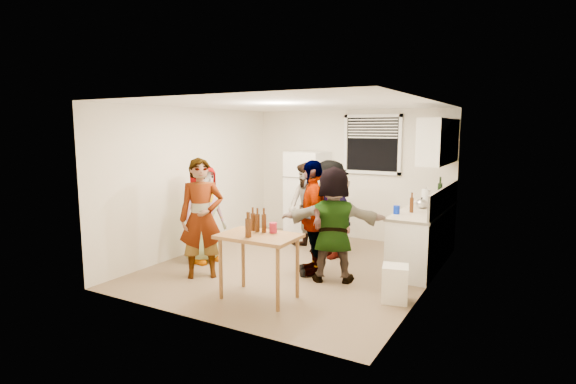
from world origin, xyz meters
The scene contains 23 objects.
room centered at (0.00, 0.00, 0.00)m, with size 4.00×4.50×2.50m, color silver, non-canonical shape.
window centered at (0.45, 2.21, 1.85)m, with size 1.12×0.10×1.06m, color white, non-canonical shape.
refrigerator centered at (-0.75, 1.88, 0.85)m, with size 0.70×0.70×1.70m, color white.
counter_lower centered at (1.70, 1.15, 0.43)m, with size 0.60×2.20×0.86m, color white.
countertop centered at (1.70, 1.15, 0.88)m, with size 0.64×2.22×0.04m, color beige.
backsplash centered at (1.99, 1.15, 1.08)m, with size 0.03×2.20×0.36m, color beige.
upper_cabinets centered at (1.83, 1.35, 1.95)m, with size 0.34×1.60×0.70m, color white.
kettle centered at (1.65, 1.14, 0.90)m, with size 0.23×0.19×0.19m, color silver, non-canonical shape.
paper_towel centered at (1.68, 1.27, 0.90)m, with size 0.13×0.13×0.29m, color white.
wine_bottle centered at (1.75, 2.04, 0.90)m, with size 0.08×0.08×0.31m, color black.
beer_bottle_counter centered at (1.60, 0.71, 0.90)m, with size 0.06×0.06×0.22m, color #47230C.
blue_cup centered at (1.44, 0.48, 0.90)m, with size 0.09×0.09×0.13m, color #0622B8.
picture_frame centered at (1.92, 1.37, 0.97)m, with size 0.02×0.18×0.15m, color gold.
trash_bin centered at (1.76, -0.62, 0.25)m, with size 0.31×0.31×0.46m, color white.
serving_table centered at (0.22, -1.36, 0.00)m, with size 0.98×0.66×0.83m, color brown, non-canonical shape.
beer_bottle_table centered at (0.21, -1.22, 0.83)m, with size 0.06×0.06×0.23m, color #47230C.
red_cup centered at (0.33, -1.19, 0.83)m, with size 0.10×0.10×0.13m, color #A81A2F.
guest_grey centered at (-1.44, -0.45, 0.00)m, with size 0.77×1.58×0.50m, color #9C9C9C.
guest_stripe centered at (-0.96, -1.05, 0.00)m, with size 0.63×1.73×0.42m, color #141933.
guest_back_left centered at (-0.29, 0.97, 0.00)m, with size 0.76×1.56×0.59m, color #513223.
guest_back_right centered at (0.24, 0.76, 0.00)m, with size 1.06×1.63×0.61m, color #38383C.
guest_black centered at (0.37, -0.14, 0.00)m, with size 1.00×1.70×0.41m, color black.
guest_orange centered at (0.76, -0.28, 0.00)m, with size 1.52×1.64×0.48m, color #D16E48.
Camera 1 is at (3.23, -5.96, 2.15)m, focal length 28.00 mm.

